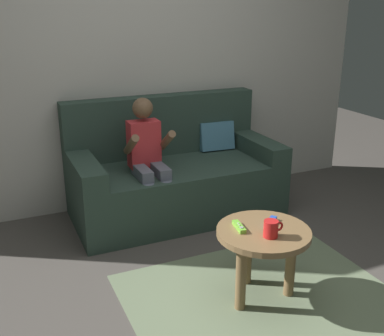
% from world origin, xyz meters
% --- Properties ---
extents(ground_plane, '(8.57, 8.57, 0.00)m').
position_xyz_m(ground_plane, '(0.00, 0.00, 0.00)').
color(ground_plane, '#4C4742').
extents(wall_back, '(4.28, 0.05, 2.50)m').
position_xyz_m(wall_back, '(0.00, 1.92, 1.25)').
color(wall_back, beige).
rests_on(wall_back, ground).
extents(couch, '(1.64, 0.80, 0.93)m').
position_xyz_m(couch, '(0.19, 1.53, 0.32)').
color(couch, '#2D4238').
rests_on(couch, ground).
extents(person_seated_on_couch, '(0.33, 0.40, 0.99)m').
position_xyz_m(person_seated_on_couch, '(-0.09, 1.34, 0.57)').
color(person_seated_on_couch, slate).
rests_on(person_seated_on_couch, ground).
extents(coffee_table, '(0.53, 0.53, 0.44)m').
position_xyz_m(coffee_table, '(0.20, 0.20, 0.36)').
color(coffee_table, brown).
rests_on(coffee_table, ground).
extents(area_rug, '(1.54, 1.16, 0.01)m').
position_xyz_m(area_rug, '(0.20, 0.20, 0.00)').
color(area_rug, '#6B7A5B').
rests_on(area_rug, ground).
extents(game_remote_blue_near_edge, '(0.13, 0.12, 0.03)m').
position_xyz_m(game_remote_blue_near_edge, '(0.27, 0.24, 0.45)').
color(game_remote_blue_near_edge, blue).
rests_on(game_remote_blue_near_edge, coffee_table).
extents(game_remote_lime_center, '(0.06, 0.14, 0.03)m').
position_xyz_m(game_remote_lime_center, '(0.08, 0.26, 0.45)').
color(game_remote_lime_center, '#72C638').
rests_on(game_remote_lime_center, coffee_table).
extents(coffee_mug, '(0.12, 0.08, 0.09)m').
position_xyz_m(coffee_mug, '(0.19, 0.11, 0.49)').
color(coffee_mug, red).
rests_on(coffee_mug, coffee_table).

